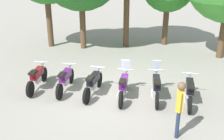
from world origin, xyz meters
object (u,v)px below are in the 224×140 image
motorcycle_0 (37,77)px  motorcycle_4 (156,86)px  motorcycle_5 (189,90)px  motorcycle_2 (93,83)px  motorcycle_3 (124,85)px  motorcycle_1 (65,79)px  person_0 (180,105)px

motorcycle_0 → motorcycle_4: 4.92m
motorcycle_4 → motorcycle_5: motorcycle_4 is taller
motorcycle_2 → motorcycle_5: same height
motorcycle_3 → motorcycle_0: bearing=85.7°
motorcycle_1 → motorcycle_5: same height
motorcycle_1 → person_0: bearing=-121.4°
motorcycle_0 → motorcycle_4: (4.90, 0.42, 0.01)m
motorcycle_1 → motorcycle_3: bearing=-97.4°
motorcycle_0 → motorcycle_3: (3.68, 0.13, 0.01)m
motorcycle_3 → motorcycle_4: size_ratio=1.01×
motorcycle_1 → person_0: 5.05m
motorcycle_0 → person_0: person_0 is taller
motorcycle_2 → person_0: 3.94m
motorcycle_3 → motorcycle_4: 1.26m
motorcycle_3 → person_0: 3.00m
motorcycle_0 → motorcycle_1: bearing=-94.1°
motorcycle_0 → motorcycle_5: same height
motorcycle_2 → motorcycle_3: (1.22, 0.06, 0.01)m
motorcycle_3 → motorcycle_2: bearing=86.3°
motorcycle_0 → motorcycle_5: (6.14, 0.40, 0.00)m
motorcycle_4 → motorcycle_5: (1.23, -0.02, -0.01)m
motorcycle_2 → motorcycle_3: bearing=-88.3°
motorcycle_1 → motorcycle_0: bearing=88.1°
person_0 → motorcycle_0: bearing=-18.6°
motorcycle_2 → motorcycle_4: 2.47m
motorcycle_3 → motorcycle_4: same height
motorcycle_4 → motorcycle_0: bearing=85.3°
motorcycle_1 → motorcycle_3: size_ratio=1.00×
motorcycle_4 → motorcycle_5: 1.23m
motorcycle_1 → motorcycle_3: 2.45m
motorcycle_4 → motorcycle_5: bearing=-100.7°
motorcycle_0 → motorcycle_2: same height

